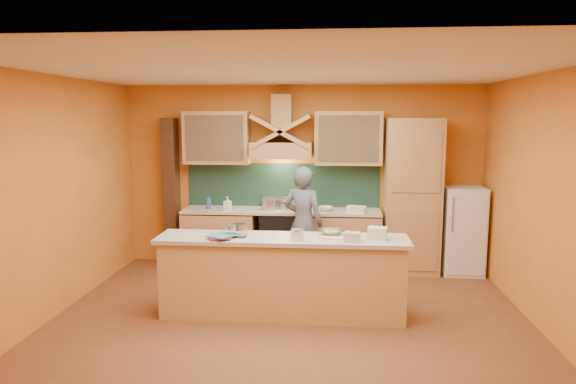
# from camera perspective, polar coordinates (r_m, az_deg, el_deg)

# --- Properties ---
(floor) EXTENTS (5.50, 5.00, 0.01)m
(floor) POSITION_cam_1_polar(r_m,az_deg,el_deg) (5.94, 0.08, -14.62)
(floor) COLOR brown
(floor) RESTS_ON ground
(ceiling) EXTENTS (5.50, 5.00, 0.01)m
(ceiling) POSITION_cam_1_polar(r_m,az_deg,el_deg) (5.49, 0.08, 13.40)
(ceiling) COLOR white
(ceiling) RESTS_ON wall_back
(wall_back) EXTENTS (5.50, 0.02, 2.80)m
(wall_back) POSITION_cam_1_polar(r_m,az_deg,el_deg) (8.01, 1.58, 1.78)
(wall_back) COLOR orange
(wall_back) RESTS_ON floor
(wall_front) EXTENTS (5.50, 0.02, 2.80)m
(wall_front) POSITION_cam_1_polar(r_m,az_deg,el_deg) (3.12, -3.81, -8.77)
(wall_front) COLOR orange
(wall_front) RESTS_ON floor
(wall_left) EXTENTS (0.02, 5.00, 2.80)m
(wall_left) POSITION_cam_1_polar(r_m,az_deg,el_deg) (6.39, -25.33, -0.71)
(wall_left) COLOR orange
(wall_left) RESTS_ON floor
(wall_right) EXTENTS (0.02, 5.00, 2.80)m
(wall_right) POSITION_cam_1_polar(r_m,az_deg,el_deg) (5.98, 27.37, -1.41)
(wall_right) COLOR orange
(wall_right) RESTS_ON floor
(base_cabinet_left) EXTENTS (1.10, 0.60, 0.86)m
(base_cabinet_left) POSITION_cam_1_polar(r_m,az_deg,el_deg) (8.06, -7.52, -5.26)
(base_cabinet_left) COLOR tan
(base_cabinet_left) RESTS_ON floor
(base_cabinet_right) EXTENTS (1.10, 0.60, 0.86)m
(base_cabinet_right) POSITION_cam_1_polar(r_m,az_deg,el_deg) (7.88, 6.17, -5.56)
(base_cabinet_right) COLOR tan
(base_cabinet_right) RESTS_ON floor
(counter_top) EXTENTS (3.00, 0.62, 0.04)m
(counter_top) POSITION_cam_1_polar(r_m,az_deg,el_deg) (7.81, -0.76, -2.10)
(counter_top) COLOR beige
(counter_top) RESTS_ON base_cabinet_left
(stove) EXTENTS (0.60, 0.58, 0.90)m
(stove) POSITION_cam_1_polar(r_m,az_deg,el_deg) (7.91, -0.76, -5.31)
(stove) COLOR black
(stove) RESTS_ON floor
(backsplash) EXTENTS (3.00, 0.03, 0.70)m
(backsplash) POSITION_cam_1_polar(r_m,az_deg,el_deg) (8.04, -0.57, 0.72)
(backsplash) COLOR #18352B
(backsplash) RESTS_ON wall_back
(range_hood) EXTENTS (0.92, 0.50, 0.24)m
(range_hood) POSITION_cam_1_polar(r_m,az_deg,el_deg) (7.75, -0.74, 4.67)
(range_hood) COLOR tan
(range_hood) RESTS_ON wall_back
(hood_chimney) EXTENTS (0.30, 0.30, 0.50)m
(hood_chimney) POSITION_cam_1_polar(r_m,az_deg,el_deg) (7.83, -0.67, 8.96)
(hood_chimney) COLOR tan
(hood_chimney) RESTS_ON wall_back
(upper_cabinet_left) EXTENTS (1.00, 0.35, 0.80)m
(upper_cabinet_left) POSITION_cam_1_polar(r_m,az_deg,el_deg) (7.97, -7.90, 6.00)
(upper_cabinet_left) COLOR tan
(upper_cabinet_left) RESTS_ON wall_back
(upper_cabinet_right) EXTENTS (1.00, 0.35, 0.80)m
(upper_cabinet_right) POSITION_cam_1_polar(r_m,az_deg,el_deg) (7.78, 6.70, 5.96)
(upper_cabinet_right) COLOR tan
(upper_cabinet_right) RESTS_ON wall_back
(pantry_column) EXTENTS (0.80, 0.60, 2.30)m
(pantry_column) POSITION_cam_1_polar(r_m,az_deg,el_deg) (7.83, 13.59, -0.46)
(pantry_column) COLOR tan
(pantry_column) RESTS_ON floor
(fridge) EXTENTS (0.58, 0.60, 1.30)m
(fridge) POSITION_cam_1_polar(r_m,az_deg,el_deg) (8.06, 18.76, -4.03)
(fridge) COLOR white
(fridge) RESTS_ON floor
(trim_column_left) EXTENTS (0.20, 0.30, 2.30)m
(trim_column_left) POSITION_cam_1_polar(r_m,az_deg,el_deg) (8.27, -12.81, 0.03)
(trim_column_left) COLOR #472816
(trim_column_left) RESTS_ON floor
(island_body) EXTENTS (2.80, 0.55, 0.88)m
(island_body) POSITION_cam_1_polar(r_m,az_deg,el_deg) (6.07, -0.63, -9.66)
(island_body) COLOR #DEB372
(island_body) RESTS_ON floor
(island_top) EXTENTS (2.90, 0.62, 0.05)m
(island_top) POSITION_cam_1_polar(r_m,az_deg,el_deg) (5.94, -0.64, -5.25)
(island_top) COLOR beige
(island_top) RESTS_ON island_body
(person) EXTENTS (0.70, 0.59, 1.63)m
(person) POSITION_cam_1_polar(r_m,az_deg,el_deg) (7.34, 1.72, -3.45)
(person) COLOR slate
(person) RESTS_ON floor
(pot_large) EXTENTS (0.31, 0.31, 0.18)m
(pot_large) POSITION_cam_1_polar(r_m,az_deg,el_deg) (7.80, -2.06, -1.46)
(pot_large) COLOR #B6B7BD
(pot_large) RESTS_ON stove
(pot_small) EXTENTS (0.21, 0.21, 0.12)m
(pot_small) POSITION_cam_1_polar(r_m,az_deg,el_deg) (7.82, -0.29, -1.63)
(pot_small) COLOR #B8B8BF
(pot_small) RESTS_ON stove
(soap_bottle_a) EXTENTS (0.12, 0.12, 0.21)m
(soap_bottle_a) POSITION_cam_1_polar(r_m,az_deg,el_deg) (7.77, -6.74, -1.27)
(soap_bottle_a) COLOR white
(soap_bottle_a) RESTS_ON counter_top
(soap_bottle_b) EXTENTS (0.11, 0.11, 0.22)m
(soap_bottle_b) POSITION_cam_1_polar(r_m,az_deg,el_deg) (7.96, -8.82, -1.06)
(soap_bottle_b) COLOR #305286
(soap_bottle_b) RESTS_ON counter_top
(bowl_back) EXTENTS (0.26, 0.26, 0.07)m
(bowl_back) POSITION_cam_1_polar(r_m,az_deg,el_deg) (7.72, 4.23, -1.84)
(bowl_back) COLOR silver
(bowl_back) RESTS_ON counter_top
(dish_rack) EXTENTS (0.31, 0.27, 0.10)m
(dish_rack) POSITION_cam_1_polar(r_m,az_deg,el_deg) (7.60, 7.58, -1.95)
(dish_rack) COLOR white
(dish_rack) RESTS_ON counter_top
(book_lower) EXTENTS (0.29, 0.36, 0.03)m
(book_lower) POSITION_cam_1_polar(r_m,az_deg,el_deg) (5.93, -8.61, -4.98)
(book_lower) COLOR #B13F43
(book_lower) RESTS_ON island_top
(book_upper) EXTENTS (0.38, 0.41, 0.03)m
(book_upper) POSITION_cam_1_polar(r_m,az_deg,el_deg) (5.98, -8.09, -4.65)
(book_upper) COLOR teal
(book_upper) RESTS_ON island_top
(jar_large) EXTENTS (0.20, 0.20, 0.16)m
(jar_large) POSITION_cam_1_polar(r_m,az_deg,el_deg) (5.95, -5.32, -4.24)
(jar_large) COLOR silver
(jar_large) RESTS_ON island_top
(jar_small) EXTENTS (0.14, 0.14, 0.15)m
(jar_small) POSITION_cam_1_polar(r_m,az_deg,el_deg) (5.92, -6.38, -4.36)
(jar_small) COLOR white
(jar_small) RESTS_ON island_top
(kitchen_scale) EXTENTS (0.14, 0.14, 0.11)m
(kitchen_scale) POSITION_cam_1_polar(r_m,az_deg,el_deg) (5.78, 1.05, -4.82)
(kitchen_scale) COLOR silver
(kitchen_scale) RESTS_ON island_top
(mixing_bowl) EXTENTS (0.28, 0.28, 0.06)m
(mixing_bowl) POSITION_cam_1_polar(r_m,az_deg,el_deg) (6.04, 4.82, -4.49)
(mixing_bowl) COLOR white
(mixing_bowl) RESTS_ON island_top
(cloth) EXTENTS (0.30, 0.25, 0.02)m
(cloth) POSITION_cam_1_polar(r_m,az_deg,el_deg) (5.90, 4.95, -5.05)
(cloth) COLOR beige
(cloth) RESTS_ON island_top
(grocery_bag_a) EXTENTS (0.24, 0.20, 0.14)m
(grocery_bag_a) POSITION_cam_1_polar(r_m,az_deg,el_deg) (5.90, 9.91, -4.54)
(grocery_bag_a) COLOR beige
(grocery_bag_a) RESTS_ON island_top
(grocery_bag_b) EXTENTS (0.19, 0.16, 0.10)m
(grocery_bag_b) POSITION_cam_1_polar(r_m,az_deg,el_deg) (5.75, 7.16, -4.98)
(grocery_bag_b) COLOR beige
(grocery_bag_b) RESTS_ON island_top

